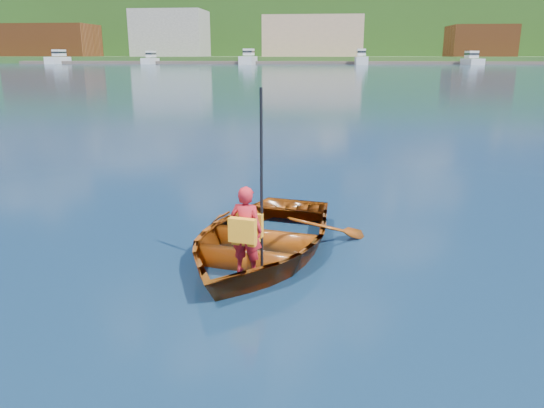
# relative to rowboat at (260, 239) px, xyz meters

# --- Properties ---
(ground) EXTENTS (600.00, 600.00, 0.00)m
(ground) POSITION_rel_rowboat_xyz_m (0.98, -0.20, -0.23)
(ground) COLOR #0C1C3F
(ground) RESTS_ON ground
(rowboat) EXTENTS (3.40, 4.20, 0.77)m
(rowboat) POSITION_rel_rowboat_xyz_m (0.00, 0.00, 0.00)
(rowboat) COLOR maroon
(rowboat) RESTS_ON ground
(child_paddler) EXTENTS (0.46, 0.40, 2.28)m
(child_paddler) POSITION_rel_rowboat_xyz_m (-0.05, -0.91, 0.44)
(child_paddler) COLOR red
(child_paddler) RESTS_ON ground
(shoreline) EXTENTS (400.00, 140.00, 22.00)m
(shoreline) POSITION_rel_rowboat_xyz_m (0.98, 236.41, 10.09)
(shoreline) COLOR #355126
(shoreline) RESTS_ON ground
(dock) EXTENTS (159.96, 13.34, 0.80)m
(dock) POSITION_rel_rowboat_xyz_m (-7.20, 147.80, 0.17)
(dock) COLOR brown
(dock) RESTS_ON ground
(waterfront_buildings) EXTENTS (202.00, 16.00, 14.00)m
(waterfront_buildings) POSITION_rel_rowboat_xyz_m (-6.76, 164.80, 7.51)
(waterfront_buildings) COLOR brown
(waterfront_buildings) RESTS_ON ground
(marina_yachts) EXTENTS (144.27, 12.46, 4.42)m
(marina_yachts) POSITION_rel_rowboat_xyz_m (1.01, 143.10, 1.19)
(marina_yachts) COLOR silver
(marina_yachts) RESTS_ON ground
(hillside_trees) EXTENTS (242.50, 84.51, 26.21)m
(hillside_trees) POSITION_rel_rowboat_xyz_m (7.07, 242.20, 19.08)
(hillside_trees) COLOR #382314
(hillside_trees) RESTS_ON ground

